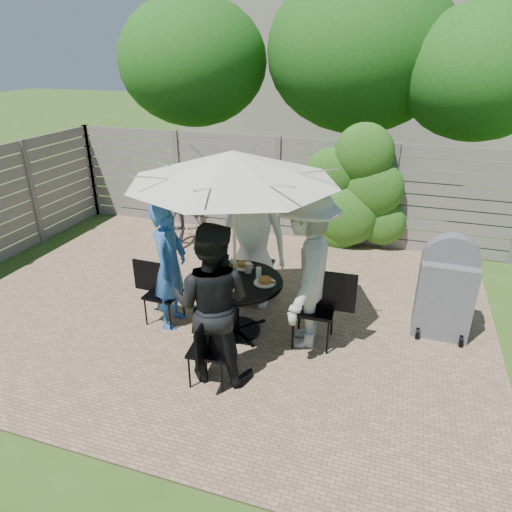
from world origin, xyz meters
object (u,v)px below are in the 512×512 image
(person_back, at_px, (253,237))
(plate_back, at_px, (243,265))
(person_front, at_px, (212,304))
(glass_front, at_px, (238,286))
(patio_table, at_px, (236,296))
(coffee_cup, at_px, (248,268))
(umbrella, at_px, (233,166))
(syrup_jug, at_px, (232,271))
(glass_back, at_px, (233,264))
(bbq_grill, at_px, (445,290))
(person_left, at_px, (170,267))
(glass_right, at_px, (259,273))
(plate_right, at_px, (265,281))
(chair_right, at_px, (315,322))
(plate_left, at_px, (207,275))
(chair_front, at_px, (210,362))
(glass_left, at_px, (211,276))
(chair_left, at_px, (164,305))
(person_right, at_px, (306,270))
(chair_back, at_px, (255,277))
(bicycle, at_px, (189,206))

(person_back, relative_size, plate_back, 7.30)
(person_front, distance_m, glass_front, 0.58)
(patio_table, height_order, coffee_cup, coffee_cup)
(umbrella, distance_m, syrup_jug, 1.28)
(person_front, height_order, glass_back, person_front)
(patio_table, distance_m, bbq_grill, 2.52)
(person_left, bearing_deg, syrup_jug, -86.28)
(glass_back, distance_m, coffee_cup, 0.21)
(person_left, relative_size, glass_right, 11.56)
(plate_right, bearing_deg, glass_front, -130.34)
(person_left, height_order, coffee_cup, person_left)
(chair_right, xyz_separation_m, coffee_cup, (-0.88, 0.16, 0.50))
(plate_left, relative_size, syrup_jug, 1.62)
(person_back, xyz_separation_m, chair_front, (0.13, -1.79, -0.70))
(plate_right, distance_m, glass_left, 0.63)
(chair_left, distance_m, person_right, 1.93)
(glass_front, xyz_separation_m, syrup_jug, (-0.19, 0.30, 0.01))
(person_back, height_order, plate_left, person_back)
(glass_left, bearing_deg, glass_front, -18.84)
(patio_table, distance_m, glass_front, 0.40)
(plate_right, relative_size, glass_left, 1.86)
(umbrella, height_order, person_back, umbrella)
(person_front, height_order, glass_front, person_front)
(person_back, height_order, plate_back, person_back)
(person_back, xyz_separation_m, coffee_cup, (0.14, -0.60, -0.16))
(umbrella, relative_size, person_back, 1.31)
(chair_back, bearing_deg, syrup_jug, -0.50)
(chair_left, height_order, person_right, person_right)
(glass_left, bearing_deg, glass_back, 71.16)
(bicycle, bearing_deg, patio_table, -63.09)
(coffee_cup, bearing_deg, plate_right, -36.08)
(patio_table, relative_size, plate_right, 4.59)
(person_front, height_order, plate_right, person_front)
(chair_front, bearing_deg, bbq_grill, -58.72)
(chair_left, height_order, person_front, person_front)
(person_left, distance_m, person_right, 1.67)
(chair_front, bearing_deg, syrup_jug, 1.86)
(glass_back, bearing_deg, syrup_jug, -73.76)
(chair_left, bearing_deg, person_front, -34.86)
(chair_left, height_order, bbq_grill, bbq_grill)
(chair_front, bearing_deg, person_front, -1.39)
(patio_table, xyz_separation_m, plate_back, (-0.03, 0.36, 0.25))
(person_right, bearing_deg, umbrella, -90.00)
(chair_left, xyz_separation_m, person_left, (0.13, 0.01, 0.56))
(patio_table, relative_size, person_back, 0.63)
(chair_back, xyz_separation_m, person_front, (0.13, -1.79, 0.58))
(plate_left, height_order, coffee_cup, coffee_cup)
(person_left, relative_size, bicycle, 0.80)
(person_left, relative_size, person_front, 0.92)
(person_left, bearing_deg, bicycle, 17.79)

